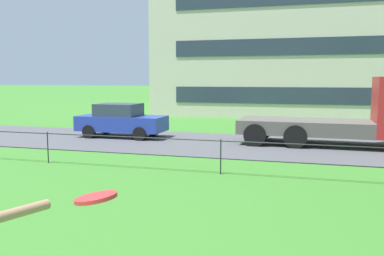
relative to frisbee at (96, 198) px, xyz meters
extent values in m
cube|color=#4C4C51|center=(-1.11, 14.18, -1.93)|extent=(80.00, 6.26, 0.01)
cylinder|color=#232328|center=(-6.72, 8.88, -1.44)|extent=(0.04, 0.04, 1.00)
cylinder|color=#232328|center=(-1.11, 8.88, -1.44)|extent=(0.04, 0.04, 1.00)
cylinder|color=#232328|center=(-1.11, 8.88, -1.49)|extent=(33.70, 0.03, 0.03)
cylinder|color=#232328|center=(-1.11, 8.88, -0.99)|extent=(33.70, 0.03, 0.03)
cylinder|color=#A87A5B|center=(-1.06, 0.54, -0.37)|extent=(0.28, 0.62, 0.10)
cylinder|color=red|center=(0.00, 0.00, 0.00)|extent=(0.28, 0.28, 0.07)
cube|color=#233899|center=(-7.06, 14.93, -1.30)|extent=(4.01, 1.71, 0.68)
cube|color=#2D3847|center=(-7.21, 14.93, -0.68)|extent=(1.90, 1.53, 0.56)
cylinder|color=black|center=(-5.81, 15.73, -1.64)|extent=(0.60, 0.20, 0.60)
cylinder|color=black|center=(-5.82, 14.12, -1.64)|extent=(0.60, 0.20, 0.60)
cylinder|color=black|center=(-8.29, 15.74, -1.64)|extent=(0.60, 0.20, 0.60)
cylinder|color=black|center=(-8.30, 14.12, -1.64)|extent=(0.60, 0.20, 0.60)
cube|color=#56514C|center=(1.03, 15.04, -1.21)|extent=(5.26, 2.43, 0.56)
cylinder|color=black|center=(0.80, 16.10, -1.49)|extent=(0.91, 0.32, 0.90)
cylinder|color=black|center=(0.74, 13.99, -1.49)|extent=(0.91, 0.32, 0.90)
cylinder|color=black|center=(-0.76, 16.14, -1.49)|extent=(0.91, 0.32, 0.90)
cylinder|color=black|center=(-0.82, 14.03, -1.49)|extent=(0.91, 0.32, 0.90)
cube|color=#283342|center=(2.86, 25.31, -0.36)|extent=(21.42, 0.06, 1.10)
cube|color=#283342|center=(2.86, 25.31, 2.78)|extent=(21.42, 0.06, 1.10)
camera|label=1|loc=(1.28, -2.24, 0.74)|focal=38.51mm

